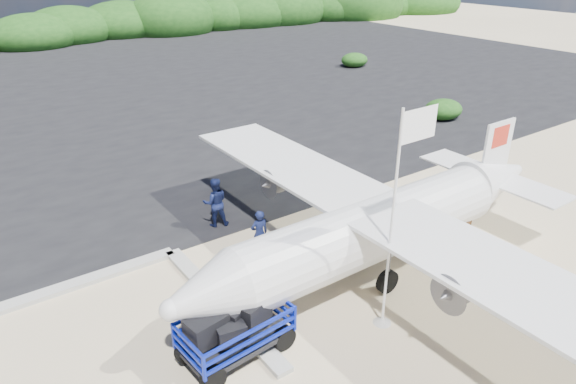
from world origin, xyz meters
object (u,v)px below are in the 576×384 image
flagpole (382,323)px  signboard (457,257)px  crew_a (259,234)px  baggage_cart (237,354)px  crew_b (215,202)px  aircraft_large (261,91)px

flagpole → signboard: size_ratio=4.02×
crew_a → baggage_cart: bearing=57.9°
flagpole → crew_b: flagpole is taller
crew_a → aircraft_large: 22.93m
flagpole → aircraft_large: flagpole is taller
signboard → baggage_cart: bearing=164.4°
flagpole → aircraft_large: 26.89m
crew_b → aircraft_large: bearing=-106.8°
flagpole → crew_b: (-1.17, 7.88, 0.99)m
crew_a → crew_b: crew_b is taller
flagpole → aircraft_large: (11.38, 24.36, 0.00)m
baggage_cart → aircraft_large: size_ratio=0.18×
crew_b → flagpole: bearing=118.9°
baggage_cart → signboard: baggage_cart is taller
baggage_cart → flagpole: bearing=-22.6°
baggage_cart → crew_a: size_ratio=1.77×
flagpole → crew_b: 8.02m
aircraft_large → signboard: bearing=73.6°
baggage_cart → crew_b: 7.25m
crew_a → crew_b: size_ratio=0.89×
crew_a → aircraft_large: bearing=-115.1°
crew_a → crew_b: (-0.21, 2.82, 0.11)m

